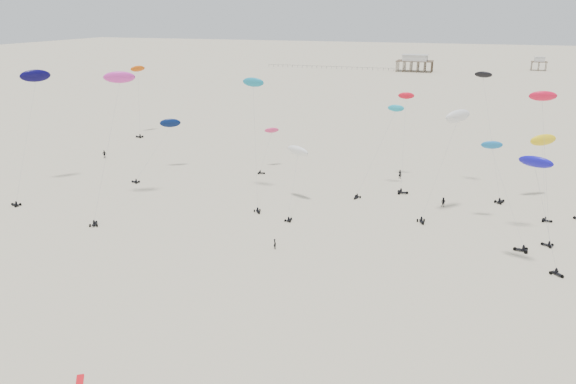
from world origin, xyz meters
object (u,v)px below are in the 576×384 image
(pavilion_main, at_px, (415,64))
(rig_4, at_px, (541,186))
(rig_0, at_px, (254,106))
(pavilion_small, at_px, (539,65))
(spectator_0, at_px, (275,249))

(pavilion_main, bearing_deg, rig_4, -79.91)
(rig_0, xyz_separation_m, rig_4, (49.32, -18.26, -5.34))
(pavilion_main, height_order, pavilion_small, pavilion_main)
(rig_0, bearing_deg, rig_4, 122.41)
(pavilion_small, height_order, rig_4, rig_4)
(pavilion_main, bearing_deg, spectator_0, -87.81)
(rig_4, bearing_deg, pavilion_main, -122.41)
(rig_0, height_order, rig_4, rig_0)
(pavilion_small, relative_size, rig_4, 0.54)
(rig_0, relative_size, rig_4, 1.45)
(pavilion_small, xyz_separation_m, rig_0, (-72.35, -275.62, 14.22))
(pavilion_main, distance_m, rig_0, 246.00)
(pavilion_small, xyz_separation_m, rig_4, (-23.03, -293.88, 8.88))
(rig_0, relative_size, spectator_0, 12.67)
(pavilion_small, bearing_deg, rig_0, -104.71)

